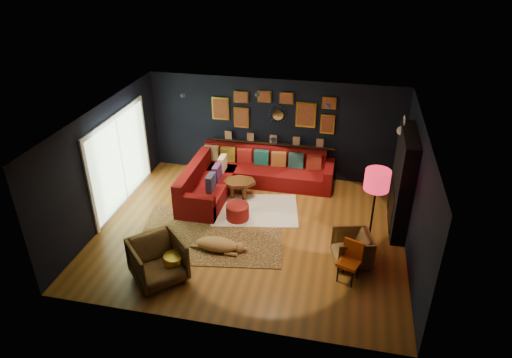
% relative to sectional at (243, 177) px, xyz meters
% --- Properties ---
extents(floor, '(6.50, 6.50, 0.00)m').
position_rel_sectional_xyz_m(floor, '(0.61, -1.81, -0.32)').
color(floor, '#9B5A20').
rests_on(floor, ground).
extents(room_walls, '(6.50, 6.50, 6.50)m').
position_rel_sectional_xyz_m(room_walls, '(0.61, -1.81, 1.27)').
color(room_walls, black).
rests_on(room_walls, ground).
extents(sectional, '(3.41, 2.69, 0.86)m').
position_rel_sectional_xyz_m(sectional, '(0.00, 0.00, 0.00)').
color(sectional, maroon).
rests_on(sectional, ground).
extents(ledge, '(3.20, 0.12, 0.04)m').
position_rel_sectional_xyz_m(ledge, '(0.61, 0.87, 0.60)').
color(ledge, black).
rests_on(ledge, room_walls).
extents(gallery_wall, '(3.15, 0.04, 1.02)m').
position_rel_sectional_xyz_m(gallery_wall, '(0.60, 0.91, 1.48)').
color(gallery_wall, gold).
rests_on(gallery_wall, room_walls).
extents(sunburst_mirror, '(0.47, 0.16, 0.47)m').
position_rel_sectional_xyz_m(sunburst_mirror, '(0.71, 0.91, 1.38)').
color(sunburst_mirror, silver).
rests_on(sunburst_mirror, room_walls).
extents(fireplace, '(0.31, 1.60, 2.20)m').
position_rel_sectional_xyz_m(fireplace, '(3.71, -0.91, 0.70)').
color(fireplace, black).
rests_on(fireplace, ground).
extents(deer_head, '(0.50, 0.28, 0.45)m').
position_rel_sectional_xyz_m(deer_head, '(3.75, -0.41, 1.73)').
color(deer_head, white).
rests_on(deer_head, fireplace).
extents(sliding_door, '(0.06, 2.80, 2.20)m').
position_rel_sectional_xyz_m(sliding_door, '(-2.60, -1.21, 0.78)').
color(sliding_door, white).
rests_on(sliding_door, ground).
extents(ceiling_spots, '(3.30, 2.50, 0.06)m').
position_rel_sectional_xyz_m(ceiling_spots, '(0.61, -1.01, 2.24)').
color(ceiling_spots, black).
rests_on(ceiling_spots, room_walls).
extents(shag_rug, '(2.19, 1.76, 0.03)m').
position_rel_sectional_xyz_m(shag_rug, '(0.54, -0.98, -0.31)').
color(shag_rug, white).
rests_on(shag_rug, ground).
extents(leopard_rug, '(3.34, 2.61, 0.02)m').
position_rel_sectional_xyz_m(leopard_rug, '(-0.19, -2.11, -0.31)').
color(leopard_rug, '#B68346').
rests_on(leopard_rug, ground).
extents(coffee_table, '(0.94, 0.79, 0.41)m').
position_rel_sectional_xyz_m(coffee_table, '(0.01, -0.42, 0.03)').
color(coffee_table, '#573818').
rests_on(coffee_table, shag_rug).
extents(pouf, '(0.52, 0.52, 0.34)m').
position_rel_sectional_xyz_m(pouf, '(0.22, -1.41, -0.13)').
color(pouf, maroon).
rests_on(pouf, shag_rug).
extents(armchair_left, '(1.23, 1.23, 0.93)m').
position_rel_sectional_xyz_m(armchair_left, '(-0.72, -3.68, 0.14)').
color(armchair_left, '#C48D45').
rests_on(armchair_left, ground).
extents(armchair_right, '(0.81, 0.84, 0.72)m').
position_rel_sectional_xyz_m(armchair_right, '(2.77, -2.43, 0.04)').
color(armchair_right, '#C48D45').
rests_on(armchair_right, ground).
extents(gold_stool, '(0.39, 0.39, 0.49)m').
position_rel_sectional_xyz_m(gold_stool, '(-0.45, -3.55, -0.08)').
color(gold_stool, gold).
rests_on(gold_stool, ground).
extents(orange_chair, '(0.49, 0.49, 0.81)m').
position_rel_sectional_xyz_m(orange_chair, '(2.76, -2.91, 0.15)').
color(orange_chair, black).
rests_on(orange_chair, ground).
extents(floor_lamp, '(0.49, 0.49, 1.79)m').
position_rel_sectional_xyz_m(floor_lamp, '(3.11, -1.86, 1.19)').
color(floor_lamp, black).
rests_on(floor_lamp, ground).
extents(dog, '(1.21, 0.60, 0.38)m').
position_rel_sectional_xyz_m(dog, '(0.10, -2.63, -0.12)').
color(dog, tan).
rests_on(dog, leopard_rug).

